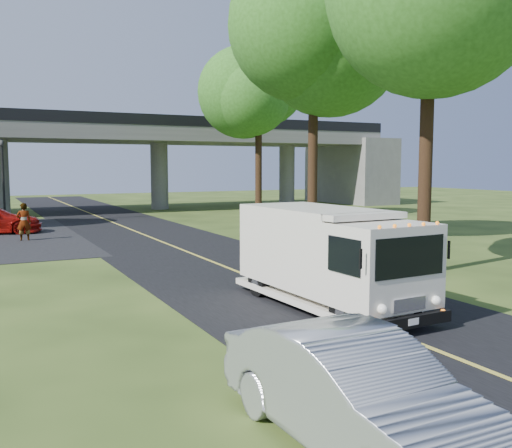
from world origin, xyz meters
TOP-DOWN VIEW (x-y plane):
  - ground at (0.00, 0.00)m, footprint 120.00×120.00m
  - road at (0.00, 10.00)m, footprint 7.00×90.00m
  - lane_line at (0.00, 10.00)m, footprint 0.12×90.00m
  - overpass at (0.00, 32.00)m, footprint 54.00×10.00m
  - traffic_signal at (-6.00, 26.00)m, footprint 0.18×0.22m
  - tree_right_near at (5.71, 0.84)m, footprint 6.28×6.18m
  - tree_right_mid at (6.41, 8.84)m, footprint 6.62×6.52m
  - tree_right_far at (9.21, 19.84)m, footprint 5.77×5.67m
  - step_van at (0.04, -1.49)m, footprint 2.46×6.05m
  - silver_sedan at (-3.69, -7.67)m, footprint 1.72×4.52m
  - pedestrian at (-5.69, 15.73)m, footprint 0.70×0.49m

SIDE VIEW (x-z plane):
  - ground at x=0.00m, z-range 0.00..0.00m
  - road at x=0.00m, z-range 0.00..0.02m
  - lane_line at x=0.00m, z-range 0.03..0.03m
  - silver_sedan at x=-3.69m, z-range 0.00..1.47m
  - pedestrian at x=-5.69m, z-range 0.00..1.81m
  - step_van at x=0.04m, z-range 0.11..2.61m
  - traffic_signal at x=-6.00m, z-range 0.60..5.80m
  - overpass at x=0.00m, z-range 0.91..8.21m
  - tree_right_far at x=9.21m, z-range 2.81..13.80m
  - tree_right_near at x=5.71m, z-range 2.93..14.69m
  - tree_right_mid at x=6.41m, z-range 3.24..15.98m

